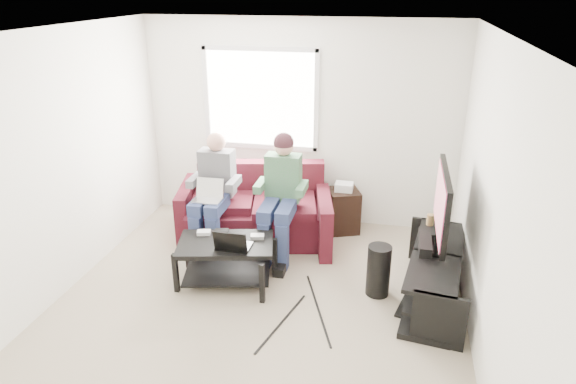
{
  "coord_description": "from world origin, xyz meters",
  "views": [
    {
      "loc": [
        1.2,
        -3.99,
        2.97
      ],
      "look_at": [
        0.21,
        0.6,
        1.05
      ],
      "focal_mm": 32.0,
      "sensor_mm": 36.0,
      "label": 1
    }
  ],
  "objects_px": {
    "coffee_table": "(226,253)",
    "end_table": "(343,209)",
    "tv_stand": "(434,278)",
    "subwoofer": "(378,270)",
    "tv": "(442,206)",
    "sofa": "(255,213)"
  },
  "relations": [
    {
      "from": "tv",
      "to": "end_table",
      "type": "xyz_separation_m",
      "value": [
        -1.07,
        1.24,
        -0.69
      ]
    },
    {
      "from": "tv_stand",
      "to": "subwoofer",
      "type": "height_order",
      "value": "subwoofer"
    },
    {
      "from": "coffee_table",
      "to": "end_table",
      "type": "distance_m",
      "value": 1.84
    },
    {
      "from": "subwoofer",
      "to": "end_table",
      "type": "bearing_deg",
      "value": 110.63
    },
    {
      "from": "coffee_table",
      "to": "end_table",
      "type": "xyz_separation_m",
      "value": [
        1.05,
        1.51,
        -0.07
      ]
    },
    {
      "from": "tv_stand",
      "to": "coffee_table",
      "type": "bearing_deg",
      "value": -175.46
    },
    {
      "from": "sofa",
      "to": "subwoofer",
      "type": "distance_m",
      "value": 1.84
    },
    {
      "from": "subwoofer",
      "to": "end_table",
      "type": "relative_size",
      "value": 0.83
    },
    {
      "from": "tv",
      "to": "sofa",
      "type": "bearing_deg",
      "value": 158.35
    },
    {
      "from": "sofa",
      "to": "tv_stand",
      "type": "xyz_separation_m",
      "value": [
        2.11,
        -0.94,
        -0.1
      ]
    },
    {
      "from": "subwoofer",
      "to": "tv_stand",
      "type": "bearing_deg",
      "value": 3.89
    },
    {
      "from": "sofa",
      "to": "coffee_table",
      "type": "height_order",
      "value": "sofa"
    },
    {
      "from": "sofa",
      "to": "tv",
      "type": "xyz_separation_m",
      "value": [
        2.11,
        -0.84,
        0.65
      ]
    },
    {
      "from": "sofa",
      "to": "end_table",
      "type": "bearing_deg",
      "value": 20.87
    },
    {
      "from": "subwoofer",
      "to": "end_table",
      "type": "height_order",
      "value": "end_table"
    },
    {
      "from": "sofa",
      "to": "end_table",
      "type": "height_order",
      "value": "sofa"
    },
    {
      "from": "sofa",
      "to": "coffee_table",
      "type": "xyz_separation_m",
      "value": [
        -0.01,
        -1.11,
        0.03
      ]
    },
    {
      "from": "tv_stand",
      "to": "tv",
      "type": "bearing_deg",
      "value": 91.47
    },
    {
      "from": "sofa",
      "to": "tv_stand",
      "type": "height_order",
      "value": "sofa"
    },
    {
      "from": "coffee_table",
      "to": "subwoofer",
      "type": "distance_m",
      "value": 1.58
    },
    {
      "from": "tv_stand",
      "to": "tv",
      "type": "relative_size",
      "value": 1.47
    },
    {
      "from": "coffee_table",
      "to": "tv_stand",
      "type": "relative_size",
      "value": 0.67
    }
  ]
}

